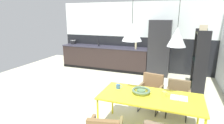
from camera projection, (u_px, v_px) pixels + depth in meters
ground_plane at (97, 110)px, 4.16m from camera, size 9.20×9.20×0.00m
back_wall_splashback_dark at (134, 53)px, 7.15m from camera, size 6.05×0.12×1.30m
back_wall_panel_upper at (135, 20)px, 6.82m from camera, size 6.05×0.12×1.30m
kitchen_counter at (104, 58)px, 7.25m from camera, size 3.51×0.63×0.92m
refrigerator_column at (159, 48)px, 6.40m from camera, size 0.74×0.60×1.96m
dining_table at (150, 98)px, 3.20m from camera, size 1.79×0.84×0.72m
armchair_by_stool at (178, 94)px, 3.85m from camera, size 0.50×0.49×0.75m
armchair_far_side at (151, 88)px, 4.07m from camera, size 0.55×0.54×0.82m
fruit_bowl at (141, 91)px, 3.29m from camera, size 0.34×0.34×0.08m
open_book at (179, 98)px, 3.11m from camera, size 0.28×0.22×0.02m
mug_white_ceramic at (164, 94)px, 3.18m from camera, size 0.12×0.08×0.08m
mug_dark_espresso at (118, 86)px, 3.51m from camera, size 0.12×0.08×0.09m
cooking_pot at (73, 42)px, 7.72m from camera, size 0.23×0.23×0.18m
bottle_wine_green at (135, 44)px, 6.87m from camera, size 0.06×0.06×0.33m
bottle_vinegar_dark at (136, 45)px, 6.56m from camera, size 0.08×0.08×0.34m
bottle_oil_tall at (99, 43)px, 7.14m from camera, size 0.06×0.06×0.28m
open_shelf_unit at (199, 61)px, 4.75m from camera, size 0.30×0.85×1.87m
pendant_lamp_over_table_near at (132, 32)px, 3.01m from camera, size 0.34×0.34×0.87m
pendant_lamp_over_table_far at (177, 37)px, 2.80m from camera, size 0.29×0.29×0.92m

